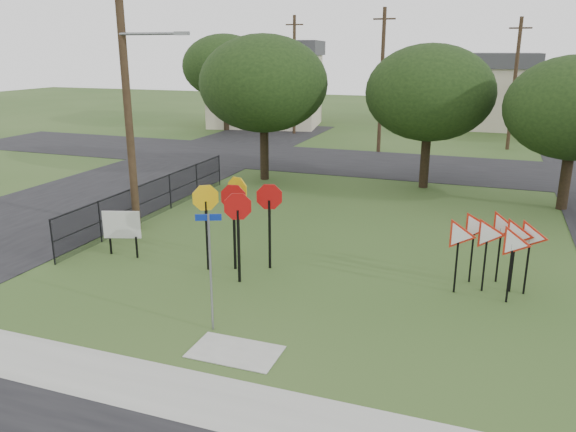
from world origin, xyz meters
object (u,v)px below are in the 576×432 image
(street_name_sign, at_px, (210,265))
(info_board, at_px, (122,226))
(stop_sign_cluster, at_px, (237,207))
(yield_sign_cluster, at_px, (497,237))

(street_name_sign, xyz_separation_m, info_board, (-5.07, 3.52, -0.66))
(stop_sign_cluster, height_order, info_board, stop_sign_cluster)
(yield_sign_cluster, xyz_separation_m, info_board, (-11.36, -1.20, -0.58))
(stop_sign_cluster, bearing_deg, yield_sign_cluster, 7.30)
(stop_sign_cluster, distance_m, info_board, 4.13)
(street_name_sign, bearing_deg, yield_sign_cluster, 36.82)
(yield_sign_cluster, bearing_deg, street_name_sign, -143.18)
(street_name_sign, distance_m, stop_sign_cluster, 3.93)
(stop_sign_cluster, relative_size, yield_sign_cluster, 0.99)
(stop_sign_cluster, height_order, yield_sign_cluster, stop_sign_cluster)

